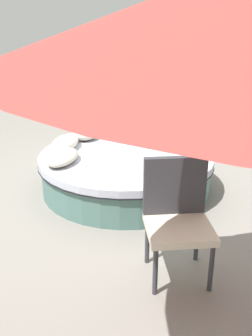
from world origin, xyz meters
name	(u,v)px	position (x,y,z in m)	size (l,w,h in m)	color
ground_plane	(126,188)	(0.00, 0.00, 0.00)	(16.00, 16.00, 0.00)	gray
round_bed	(126,171)	(0.00, 0.00, 0.23)	(2.12, 2.12, 0.45)	#4C726B
throw_pillow_0	(151,132)	(-0.72, 0.16, 0.53)	(0.44, 0.36, 0.16)	beige
throw_pillow_1	(118,129)	(-0.75, -0.31, 0.54)	(0.44, 0.32, 0.17)	beige
throw_pillow_2	(85,133)	(-0.44, -0.69, 0.53)	(0.42, 0.36, 0.16)	beige
throw_pillow_3	(65,143)	(0.03, -0.78, 0.54)	(0.54, 0.28, 0.17)	silver
throw_pillow_4	(62,157)	(0.47, -0.63, 0.52)	(0.55, 0.32, 0.14)	beige
patio_chair	(177,211)	(1.48, 0.82, 0.56)	(0.65, 0.66, 0.98)	#333338
planter	(126,104)	(-2.31, -0.61, 0.52)	(0.66, 0.66, 0.94)	#4C4C51
side_table	(97,133)	(-1.52, -0.90, 0.21)	(0.39, 0.39, 0.41)	#B7B7BC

